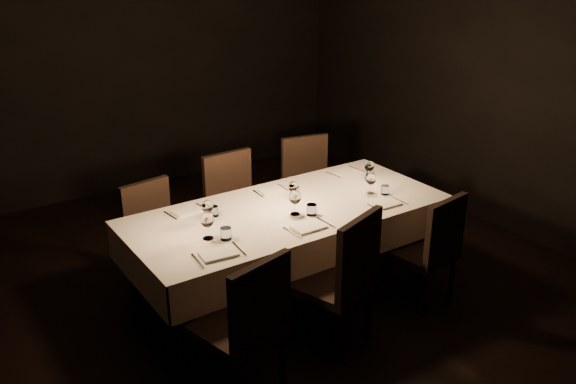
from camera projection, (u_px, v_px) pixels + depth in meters
room at (288, 116)px, 4.46m from camera, size 5.01×6.01×3.01m
dining_table at (288, 217)px, 4.76m from camera, size 2.52×1.12×0.76m
chair_near_left at (247, 321)px, 3.70m from camera, size 0.57×0.57×0.99m
place_setting_near_left at (215, 233)px, 4.15m from camera, size 0.37×0.42×0.20m
chair_near_center at (341, 275)px, 4.18m from camera, size 0.63×0.63×1.04m
place_setting_near_center at (303, 209)px, 4.54m from camera, size 0.35×0.42×0.20m
chair_near_right at (431, 246)px, 4.69m from camera, size 0.51×0.51×0.93m
place_setting_near_right at (379, 189)px, 4.93m from camera, size 0.31×0.40×0.17m
chair_far_left at (154, 231)px, 4.97m from camera, size 0.49×0.49×0.90m
place_setting_far_left at (202, 209)px, 4.55m from camera, size 0.33×0.40×0.18m
chair_far_center at (235, 203)px, 5.40m from camera, size 0.48×0.48×0.98m
place_setting_far_center at (287, 189)px, 4.95m from camera, size 0.29×0.39×0.16m
chair_far_right at (309, 183)px, 5.86m from camera, size 0.56×0.56×0.97m
place_setting_far_right at (362, 169)px, 5.36m from camera, size 0.33×0.40×0.17m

